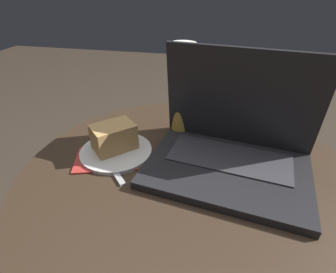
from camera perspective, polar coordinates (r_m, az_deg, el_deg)
name	(u,v)px	position (r m, az deg, el deg)	size (l,w,h in m)	color
table	(187,216)	(0.67, 4.10, -16.93)	(0.73, 0.73, 0.51)	black
napkin	(107,158)	(0.62, -13.15, -4.65)	(0.17, 0.14, 0.00)	#B7332D
laptop	(231,146)	(0.58, 13.60, -1.96)	(0.37, 0.28, 0.25)	#232326
beer_glass	(182,91)	(0.66, 3.04, 9.80)	(0.06, 0.06, 0.23)	gold
snack_plate	(115,143)	(0.63, -11.51, -1.32)	(0.17, 0.17, 0.07)	silver
fork	(106,158)	(0.63, -13.32, -4.59)	(0.14, 0.15, 0.00)	#B2B2B7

